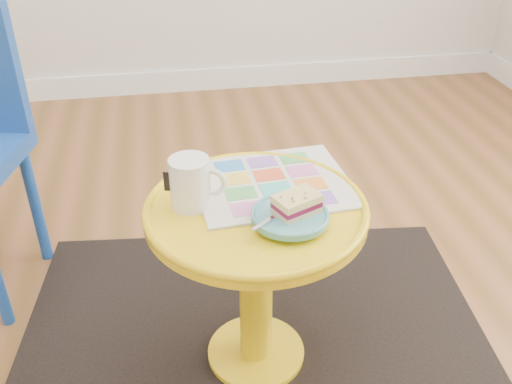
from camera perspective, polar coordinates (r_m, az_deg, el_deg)
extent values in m
plane|color=brown|center=(1.58, -8.81, -18.12)|extent=(4.00, 4.00, 0.00)
cube|color=white|center=(3.22, -10.38, 10.70)|extent=(4.00, 0.02, 0.12)
cube|color=black|center=(1.61, 0.00, -15.90)|extent=(1.41, 1.23, 0.01)
cylinder|color=yellow|center=(1.61, 0.00, -15.73)|extent=(0.26, 0.26, 0.02)
cylinder|color=yellow|center=(1.45, 0.00, -9.60)|extent=(0.08, 0.08, 0.44)
cylinder|color=yellow|center=(1.30, 0.00, -1.98)|extent=(0.51, 0.51, 0.03)
cylinder|color=#18469F|center=(1.94, -21.14, -1.45)|extent=(0.04, 0.04, 0.40)
cube|color=silver|center=(1.38, 1.65, 0.92)|extent=(0.39, 0.34, 0.01)
cylinder|color=white|center=(1.28, -6.60, 0.90)|extent=(0.09, 0.09, 0.12)
torus|color=white|center=(1.27, -4.42, 1.00)|extent=(0.07, 0.03, 0.07)
cylinder|color=#D1B78C|center=(1.25, -6.75, 2.98)|extent=(0.08, 0.08, 0.01)
cylinder|color=#509DA9|center=(1.24, 3.40, -2.79)|extent=(0.07, 0.07, 0.01)
cylinder|color=#509DA9|center=(1.23, 3.42, -2.43)|extent=(0.17, 0.17, 0.01)
cube|color=#D3BC8C|center=(1.23, 4.07, -1.74)|extent=(0.11, 0.10, 0.01)
cube|color=maroon|center=(1.23, 4.09, -1.25)|extent=(0.11, 0.10, 0.01)
cube|color=#EADB8C|center=(1.22, 4.11, -0.67)|extent=(0.11, 0.10, 0.02)
cube|color=silver|center=(1.21, 1.51, -2.71)|extent=(0.10, 0.08, 0.00)
cube|color=silver|center=(1.25, 3.62, -1.38)|extent=(0.04, 0.04, 0.00)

